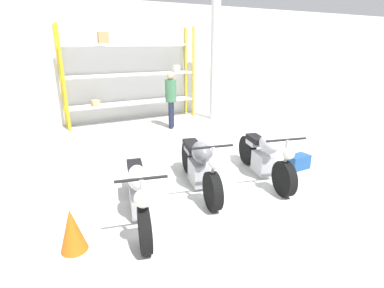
{
  "coord_description": "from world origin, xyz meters",
  "views": [
    {
      "loc": [
        -2.34,
        -3.96,
        2.37
      ],
      "look_at": [
        0.0,
        0.4,
        0.7
      ],
      "focal_mm": 28.0,
      "sensor_mm": 36.0,
      "label": 1
    }
  ],
  "objects": [
    {
      "name": "ground_plane",
      "position": [
        0.0,
        0.0,
        0.0
      ],
      "size": [
        30.0,
        30.0,
        0.0
      ],
      "primitive_type": "plane",
      "color": "silver"
    },
    {
      "name": "back_wall",
      "position": [
        0.0,
        5.56,
        1.8
      ],
      "size": [
        30.0,
        0.08,
        3.6
      ],
      "color": "silver",
      "rests_on": "ground_plane"
    },
    {
      "name": "shelving_rack",
      "position": [
        0.43,
        5.19,
        1.51
      ],
      "size": [
        4.08,
        0.63,
        2.88
      ],
      "color": "gold",
      "rests_on": "ground_plane"
    },
    {
      "name": "support_pillar",
      "position": [
        2.86,
        4.22,
        1.8
      ],
      "size": [
        0.28,
        0.28,
        3.6
      ],
      "color": "silver",
      "rests_on": "ground_plane"
    },
    {
      "name": "motorcycle_white",
      "position": [
        -1.24,
        -0.32,
        0.41
      ],
      "size": [
        0.77,
        2.09,
        0.94
      ],
      "rotation": [
        0.0,
        0.0,
        -1.8
      ],
      "color": "black",
      "rests_on": "ground_plane"
    },
    {
      "name": "motorcycle_grey",
      "position": [
        -0.03,
        0.09,
        0.43
      ],
      "size": [
        0.75,
        2.0,
        0.99
      ],
      "rotation": [
        0.0,
        0.0,
        -1.8
      ],
      "color": "black",
      "rests_on": "ground_plane"
    },
    {
      "name": "motorcycle_silver",
      "position": [
        1.23,
        -0.1,
        0.41
      ],
      "size": [
        0.81,
        1.99,
        0.95
      ],
      "rotation": [
        0.0,
        0.0,
        -1.82
      ],
      "color": "black",
      "rests_on": "ground_plane"
    },
    {
      "name": "person_browsing",
      "position": [
        1.18,
        3.88,
        0.94
      ],
      "size": [
        0.44,
        0.44,
        1.6
      ],
      "rotation": [
        0.0,
        0.0,
        2.55
      ],
      "color": "#1E2338",
      "rests_on": "ground_plane"
    },
    {
      "name": "toolbox",
      "position": [
        2.12,
        -0.11,
        0.14
      ],
      "size": [
        0.44,
        0.26,
        0.28
      ],
      "color": "#1E4C8C",
      "rests_on": "ground_plane"
    },
    {
      "name": "traffic_cone",
      "position": [
        -2.16,
        -0.63,
        0.28
      ],
      "size": [
        0.32,
        0.32,
        0.55
      ],
      "color": "orange",
      "rests_on": "ground_plane"
    }
  ]
}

